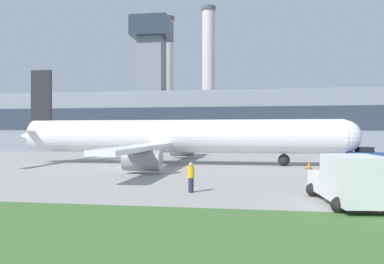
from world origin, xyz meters
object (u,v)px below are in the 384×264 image
object	(u,v)px
airplane	(175,137)
fuel_truck	(350,181)
ground_crew_person	(191,177)
pushback_tug	(364,158)

from	to	relation	value
airplane	fuel_truck	size ratio (longest dim) A/B	5.85
fuel_truck	ground_crew_person	size ratio (longest dim) A/B	3.64
airplane	pushback_tug	bearing A→B (deg)	-1.16
pushback_tug	ground_crew_person	xyz separation A→B (m)	(-13.91, -16.93, -0.01)
fuel_truck	ground_crew_person	world-z (taller)	fuel_truck
ground_crew_person	pushback_tug	bearing A→B (deg)	50.59
airplane	ground_crew_person	bearing A→B (deg)	-75.58
airplane	pushback_tug	xyz separation A→B (m)	(18.36, -0.37, -1.96)
ground_crew_person	fuel_truck	bearing A→B (deg)	-19.11
airplane	fuel_truck	world-z (taller)	airplane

